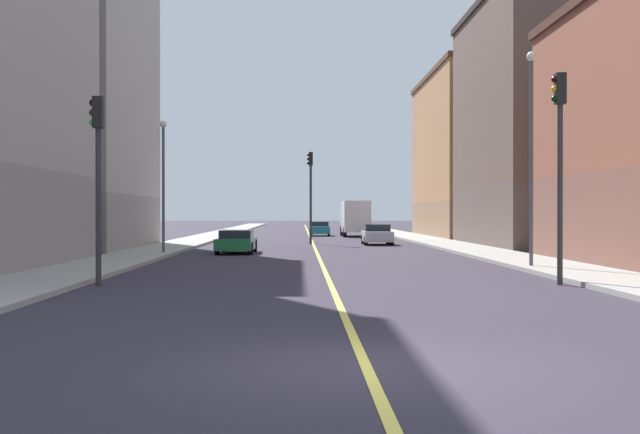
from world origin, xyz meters
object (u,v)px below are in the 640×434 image
Objects in this scene: building_left_far at (476,156)px; building_right_midblock at (66,72)px; street_lamp_right_near at (163,171)px; car_green at (237,242)px; car_teal at (320,229)px; traffic_light_right_near at (98,162)px; street_lamp_left_near at (531,138)px; traffic_light_median_far at (310,185)px; traffic_light_left_near at (560,148)px; box_truck at (355,218)px; building_left_mid at (543,124)px; car_silver at (377,235)px.

building_right_midblock is at bearing -142.14° from building_left_far.
street_lamp_right_near is 1.42× the size of car_green.
building_left_far is 0.96× the size of building_right_midblock.
traffic_light_right_near is at bearing -98.85° from car_teal.
street_lamp_left_near is 43.49m from car_teal.
building_left_far is at bearing 45.76° from traffic_light_median_far.
street_lamp_right_near is at bearing -119.14° from traffic_light_median_far.
box_truck is (-2.63, 46.90, -2.33)m from traffic_light_left_near.
car_silver is (-10.07, 3.11, -6.98)m from building_left_mid.
traffic_light_median_far is at bearing 77.75° from traffic_light_right_near.
street_lamp_right_near reaches higher than traffic_light_right_near.
traffic_light_left_near is at bearing -77.17° from traffic_light_median_far.
car_teal is at bearing 99.24° from car_silver.
building_left_mid is 3.01× the size of traffic_light_right_near.
box_truck is at bearing 68.97° from street_lamp_right_near.
building_left_far is at bearing 55.20° from car_green.
car_teal is at bearing 60.02° from building_right_midblock.
building_left_mid is 18.89m from building_left_far.
traffic_light_right_near is (-13.32, -0.00, -0.42)m from traffic_light_left_near.
traffic_light_left_near is at bearing 0.00° from traffic_light_right_near.
building_left_far reaches higher than car_green.
building_right_midblock is at bearing -119.98° from car_teal.
traffic_light_right_near is (-20.94, -44.77, -3.49)m from building_left_far.
traffic_light_right_near is at bearing -115.06° from building_left_far.
building_right_midblock is at bearing -152.46° from traffic_light_median_far.
building_right_midblock is 4.41× the size of car_green.
street_lamp_right_near is at bearing -133.53° from car_silver.
traffic_light_median_far is (6.50, 29.95, 0.43)m from traffic_light_right_near.
traffic_light_right_near is 18.65m from car_green.
building_left_mid reaches higher than car_green.
street_lamp_left_near is at bearing -81.07° from car_teal.
building_left_far is 3.17× the size of traffic_light_left_near.
traffic_light_median_far is at bearing 102.83° from traffic_light_left_near.
building_right_midblock is (-28.52, -22.17, 3.12)m from building_left_far.
street_lamp_right_near is (-15.32, 10.32, -0.73)m from street_lamp_left_near.
building_right_midblock is at bearing -160.88° from car_silver.
street_lamp_right_near reaches higher than traffic_light_left_near.
building_left_far is 35.87m from street_lamp_right_near.
building_left_mid is 24.13m from box_truck.
box_truck is at bearing 168.31° from building_left_far.
building_left_mid reaches higher than building_left_far.
car_silver is (4.37, -0.95, -3.31)m from traffic_light_median_far.
building_right_midblock reaches higher than box_truck.
building_left_far is 4.59× the size of car_teal.
traffic_light_left_near is 1.53× the size of car_silver.
traffic_light_left_near is 1.45× the size of car_teal.
traffic_light_right_near is at bearing -97.81° from car_green.
traffic_light_median_far is (-14.44, 4.06, -3.67)m from building_left_mid.
building_left_mid is at bearing 71.47° from street_lamp_left_near.
building_right_midblock is 24.74m from traffic_light_right_near.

